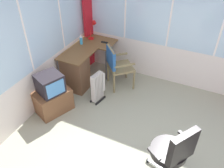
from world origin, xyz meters
TOP-DOWN VIEW (x-y plane):
  - north_window_panel at (0.00, 2.38)m, footprint 4.73×0.07m
  - east_window_panel at (2.39, 0.00)m, footprint 0.07×4.71m
  - curtain_corner at (2.26, 2.25)m, footprint 0.28×0.11m
  - desk at (1.31, 2.04)m, footprint 1.32×0.78m
  - desk_lamp at (2.18, 2.07)m, footprint 0.24×0.21m
  - tv_remote at (2.06, 1.76)m, footprint 0.05×0.15m
  - spray_bottle at (1.79, 2.18)m, footprint 0.06×0.06m
  - wooden_armchair at (1.68, 1.32)m, footprint 0.68×0.68m
  - office_chair at (0.02, -0.29)m, footprint 0.62×0.60m
  - tv_on_stand at (0.48, 2.05)m, footprint 0.76×0.65m
  - space_heater at (1.12, 1.43)m, footprint 0.37×0.22m

SIDE VIEW (x-z plane):
  - space_heater at x=1.12m, z-range 0.00..0.64m
  - tv_on_stand at x=0.48m, z-range -0.05..0.77m
  - desk at x=1.31m, z-range 0.03..0.81m
  - wooden_armchair at x=1.68m, z-range 0.12..1.06m
  - office_chair at x=0.02m, z-range 0.09..1.12m
  - tv_remote at x=2.06m, z-range 0.78..0.80m
  - spray_bottle at x=1.79m, z-range 0.77..0.99m
  - desk_lamp at x=2.18m, z-range 0.84..1.25m
  - curtain_corner at x=2.26m, z-range 0.00..2.67m
  - north_window_panel at x=0.00m, z-range 0.00..2.77m
  - east_window_panel at x=2.39m, z-range 0.00..2.77m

